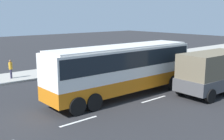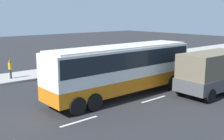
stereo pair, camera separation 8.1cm
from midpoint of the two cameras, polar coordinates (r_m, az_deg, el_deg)
name	(u,v)px [view 2 (the right image)]	position (r m, az deg, el deg)	size (l,w,h in m)	color
ground_plane	(114,93)	(20.66, 0.36, -4.71)	(120.00, 120.00, 0.00)	#28282B
sidewalk_curb	(51,72)	(28.40, -12.61, -0.40)	(80.00, 4.00, 0.15)	#A8A399
lane_centreline	(94,117)	(15.96, -3.85, -9.61)	(26.79, 0.16, 0.01)	white
coach_bus	(122,65)	(19.35, 2.02, 0.96)	(11.62, 2.79, 3.59)	orange
cargo_truck	(219,70)	(22.09, 21.10, -0.04)	(8.18, 2.95, 3.06)	#19592D
pedestrian_near_curb	(10,68)	(26.06, -20.30, 0.43)	(0.32, 0.32, 1.66)	#38334C
pedestrian_at_crossing	(88,57)	(30.86, -4.98, 2.58)	(0.32, 0.32, 1.57)	#38334C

